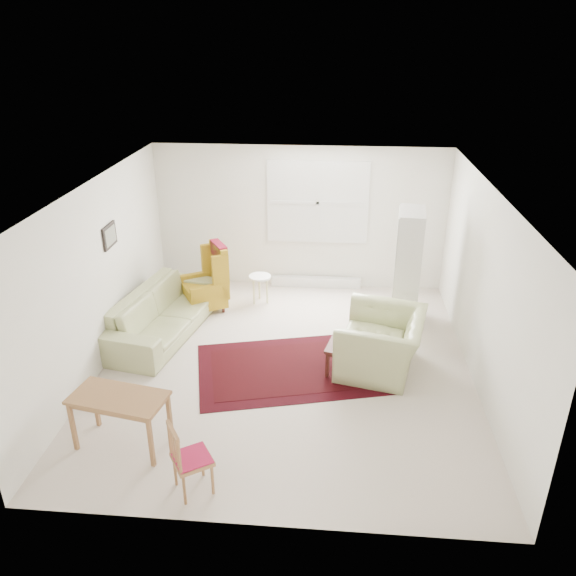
# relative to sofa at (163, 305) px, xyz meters

# --- Properties ---
(room) EXTENTS (5.04, 5.54, 2.51)m
(room) POSITION_rel_sofa_xyz_m (1.95, -0.58, 0.78)
(room) COLOR beige
(room) RESTS_ON ground
(rug) EXTENTS (2.85, 2.19, 0.03)m
(rug) POSITION_rel_sofa_xyz_m (2.01, -0.84, -0.46)
(rug) COLOR black
(rug) RESTS_ON ground
(sofa) EXTENTS (1.36, 2.48, 0.95)m
(sofa) POSITION_rel_sofa_xyz_m (0.00, 0.00, 0.00)
(sofa) COLOR tan
(sofa) RESTS_ON ground
(armchair) EXTENTS (1.32, 1.43, 0.96)m
(armchair) POSITION_rel_sofa_xyz_m (3.21, -0.72, 0.01)
(armchair) COLOR tan
(armchair) RESTS_ON ground
(wingback_chair) EXTENTS (0.91, 0.90, 1.12)m
(wingback_chair) POSITION_rel_sofa_xyz_m (0.43, 0.83, 0.09)
(wingback_chair) COLOR #B28B1B
(wingback_chair) RESTS_ON ground
(coffee_table) EXTENTS (0.62, 0.62, 0.42)m
(coffee_table) POSITION_rel_sofa_xyz_m (2.75, -0.85, -0.26)
(coffee_table) COLOR #431914
(coffee_table) RESTS_ON ground
(stool) EXTENTS (0.46, 0.46, 0.49)m
(stool) POSITION_rel_sofa_xyz_m (1.31, 1.17, -0.23)
(stool) COLOR white
(stool) RESTS_ON ground
(cabinet) EXTENTS (0.46, 0.77, 1.82)m
(cabinet) POSITION_rel_sofa_xyz_m (3.66, 0.68, 0.44)
(cabinet) COLOR silver
(cabinet) RESTS_ON ground
(desk) EXTENTS (1.11, 0.70, 0.65)m
(desk) POSITION_rel_sofa_xyz_m (0.27, -2.54, -0.15)
(desk) COLOR olive
(desk) RESTS_ON ground
(desk_chair) EXTENTS (0.49, 0.49, 0.82)m
(desk_chair) POSITION_rel_sofa_xyz_m (1.21, -3.14, -0.06)
(desk_chair) COLOR olive
(desk_chair) RESTS_ON ground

